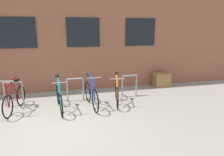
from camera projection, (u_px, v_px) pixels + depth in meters
name	position (u px, v px, depth m)	size (l,w,h in m)	color
ground_plane	(52.00, 128.00, 5.21)	(42.00, 42.00, 0.00)	gray
storefront_building	(54.00, 15.00, 11.06)	(28.00, 7.69, 6.43)	brown
bike_rack	(45.00, 89.00, 6.82)	(6.60, 0.05, 0.83)	gray
bicycle_maroon	(15.00, 99.00, 6.22)	(0.47, 1.65, 1.10)	black
bicycle_blue	(91.00, 95.00, 6.56)	(0.44, 1.73, 1.10)	black
bicycle_teal	(59.00, 98.00, 6.31)	(0.44, 1.75, 1.06)	black
bicycle_orange	(117.00, 92.00, 6.89)	(0.51, 1.69, 1.03)	black
planter_box	(162.00, 80.00, 8.86)	(0.70, 0.44, 0.60)	olive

